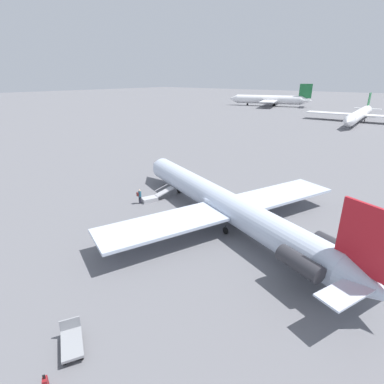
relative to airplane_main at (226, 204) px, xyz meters
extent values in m
plane|color=slate|center=(0.96, -0.35, -2.13)|extent=(600.00, 600.00, 0.00)
cylinder|color=silver|center=(0.96, -0.35, -0.02)|extent=(26.79, 11.99, 2.72)
cone|color=silver|center=(15.29, -5.58, -0.02)|extent=(3.73, 3.53, 2.67)
cone|color=silver|center=(-13.63, 4.98, -0.02)|extent=(4.24, 3.72, 2.67)
cube|color=red|center=(-12.97, 4.73, 2.83)|extent=(3.65, 1.51, 4.35)
cube|color=silver|center=(-13.33, 4.86, 0.25)|extent=(4.15, 7.72, 0.14)
cube|color=silver|center=(2.11, 6.83, -0.23)|extent=(8.05, 12.35, 0.27)
cube|color=silver|center=(-2.78, -6.58, -0.23)|extent=(8.05, 12.35, 0.27)
cylinder|color=#2D2D33|center=(-9.48, 5.49, 0.18)|extent=(3.49, 2.27, 1.22)
cylinder|color=#2D2D33|center=(-10.79, 1.90, 0.18)|extent=(3.49, 2.27, 1.22)
cylinder|color=black|center=(9.36, -3.42, -1.79)|extent=(0.69, 0.39, 0.67)
cylinder|color=#2D2D33|center=(9.36, -3.42, -1.35)|extent=(0.12, 0.12, 0.21)
cylinder|color=black|center=(-1.21, 1.74, -1.79)|extent=(0.69, 0.39, 0.67)
cylinder|color=#2D2D33|center=(-1.21, 1.74, -1.35)|extent=(0.12, 0.12, 0.21)
cylinder|color=black|center=(-2.05, -0.56, -1.79)|extent=(0.69, 0.39, 0.67)
cylinder|color=#2D2D33|center=(-2.05, -0.56, -1.35)|extent=(0.12, 0.12, 0.21)
cylinder|color=white|center=(55.12, -121.85, 1.03)|extent=(31.14, 13.19, 4.09)
cone|color=white|center=(72.23, -116.54, 1.03)|extent=(5.48, 5.16, 4.00)
cone|color=white|center=(37.62, -127.28, 1.03)|extent=(6.26, 5.40, 4.00)
cube|color=#1E6B38|center=(38.63, -126.97, 5.32)|extent=(5.56, 2.01, 6.54)
cube|color=white|center=(38.09, -127.14, 1.44)|extent=(5.73, 11.65, 0.20)
cube|color=white|center=(51.07, -114.08, 0.73)|extent=(10.14, 14.51, 0.41)
cube|color=white|center=(56.18, -130.55, 0.73)|extent=(10.14, 14.51, 0.41)
cylinder|color=black|center=(64.84, -118.83, -1.63)|extent=(1.04, 0.54, 1.01)
cylinder|color=#4C4C51|center=(64.84, -118.83, -0.96)|extent=(0.18, 0.18, 0.32)
cylinder|color=black|center=(51.58, -121.02, -1.63)|extent=(1.04, 0.54, 1.01)
cylinder|color=#4C4C51|center=(51.58, -121.02, -0.96)|extent=(0.18, 0.18, 0.32)
cylinder|color=black|center=(52.67, -124.53, -1.63)|extent=(1.04, 0.54, 1.01)
cylinder|color=#4C4C51|center=(52.67, -124.53, -0.96)|extent=(0.18, 0.18, 0.32)
cylinder|color=white|center=(6.33, -87.36, 0.36)|extent=(5.64, 35.92, 3.21)
cone|color=white|center=(4.99, -67.75, 0.36)|extent=(3.38, 3.74, 3.14)
cone|color=white|center=(7.70, -107.29, 0.36)|extent=(3.42, 4.38, 3.14)
cube|color=#1E6B38|center=(7.64, -106.46, 3.72)|extent=(0.56, 4.50, 5.13)
cube|color=white|center=(7.67, -106.91, 0.68)|extent=(9.10, 2.53, 0.16)
cube|color=white|center=(15.55, -88.52, 0.11)|extent=(15.34, 6.15, 0.32)
cylinder|color=black|center=(5.54, -75.76, -1.73)|extent=(0.25, 0.81, 0.79)
cylinder|color=gray|center=(5.54, -75.76, -1.21)|extent=(0.14, 0.14, 0.25)
cylinder|color=black|center=(5.14, -91.03, -1.73)|extent=(0.25, 0.81, 0.79)
cylinder|color=gray|center=(5.14, -91.03, -1.21)|extent=(0.14, 0.14, 0.25)
cylinder|color=black|center=(8.02, -90.83, -1.73)|extent=(0.25, 0.81, 0.79)
cylinder|color=gray|center=(8.02, -90.83, -1.21)|extent=(0.14, 0.14, 0.25)
cube|color=#B2B2B7|center=(10.19, 0.87, -1.88)|extent=(1.65, 2.07, 0.50)
cube|color=#B2B2B7|center=(9.50, -1.01, -1.27)|extent=(1.61, 2.41, 0.84)
cube|color=#B2B2B7|center=(9.93, -1.16, -0.77)|extent=(0.82, 2.10, 0.78)
cube|color=#23232D|center=(10.59, 1.98, -1.71)|extent=(0.28, 0.33, 0.85)
cylinder|color=#265972|center=(10.59, 1.98, -0.96)|extent=(0.36, 0.36, 0.65)
sphere|color=beige|center=(10.59, 1.98, -0.51)|extent=(0.24, 0.24, 0.24)
cube|color=#592323|center=(10.68, 2.23, -0.92)|extent=(0.32, 0.27, 0.44)
cube|color=gray|center=(-1.90, 17.88, -1.69)|extent=(2.46, 1.99, 0.16)
cube|color=gray|center=(-0.97, 17.40, -1.26)|extent=(0.58, 1.01, 0.70)
cylinder|color=black|center=(-1.02, 17.92, -1.95)|extent=(0.37, 0.27, 0.36)
cylinder|color=black|center=(-1.43, 17.14, -1.95)|extent=(0.37, 0.27, 0.36)
cylinder|color=black|center=(-2.38, 18.63, -1.95)|extent=(0.37, 0.27, 0.36)
cylinder|color=black|center=(-2.79, 17.85, -1.95)|extent=(0.37, 0.27, 0.36)
cube|color=maroon|center=(-2.93, 19.85, -1.81)|extent=(0.42, 0.37, 0.64)
cube|color=black|center=(-2.93, 19.85, -1.37)|extent=(0.10, 0.12, 0.24)
camera|label=1|loc=(-14.66, 23.14, 11.83)|focal=28.00mm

